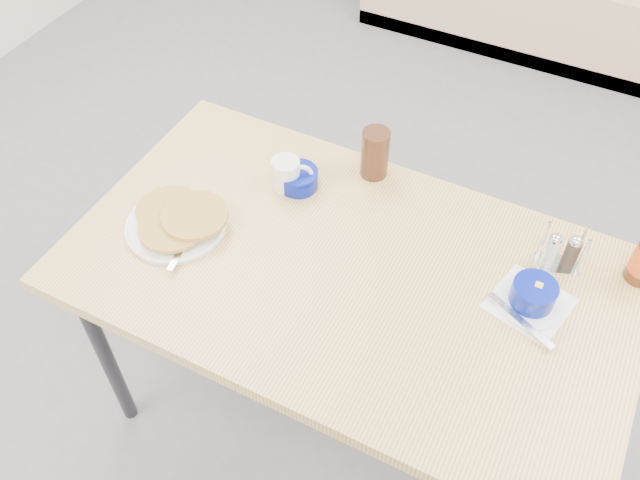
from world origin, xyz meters
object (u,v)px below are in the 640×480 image
at_px(pancake_plate, 177,221).
at_px(condiment_caddy, 561,253).
at_px(butter_bowl, 300,183).
at_px(grits_setting, 532,297).
at_px(coffee_mug, 287,173).
at_px(creamer_bowl, 298,178).
at_px(amber_tumbler, 375,153).
at_px(dining_table, 348,283).

height_order(pancake_plate, condiment_caddy, condiment_caddy).
distance_m(pancake_plate, butter_bowl, 0.34).
bearing_deg(grits_setting, coffee_mug, 172.45).
height_order(creamer_bowl, condiment_caddy, condiment_caddy).
xyz_separation_m(grits_setting, creamer_bowl, (-0.68, 0.11, -0.01)).
bearing_deg(butter_bowl, grits_setting, -8.41).
bearing_deg(coffee_mug, grits_setting, -7.55).
bearing_deg(butter_bowl, amber_tumbler, 43.71).
distance_m(dining_table, grits_setting, 0.45).
relative_size(pancake_plate, condiment_caddy, 2.17).
bearing_deg(pancake_plate, creamer_bowl, 53.39).
xyz_separation_m(coffee_mug, grits_setting, (0.70, -0.09, -0.01)).
bearing_deg(grits_setting, amber_tumbler, 154.32).
xyz_separation_m(grits_setting, amber_tumbler, (-0.51, 0.25, 0.04)).
relative_size(butter_bowl, amber_tumbler, 0.61).
relative_size(dining_table, butter_bowl, 15.76).
xyz_separation_m(pancake_plate, amber_tumbler, (0.37, 0.42, 0.05)).
distance_m(coffee_mug, amber_tumbler, 0.24).
xyz_separation_m(amber_tumbler, condiment_caddy, (0.54, -0.10, -0.03)).
bearing_deg(grits_setting, dining_table, -167.66).
relative_size(coffee_mug, amber_tumbler, 0.76).
bearing_deg(condiment_caddy, creamer_bowl, 164.41).
distance_m(pancake_plate, creamer_bowl, 0.35).
xyz_separation_m(pancake_plate, condiment_caddy, (0.91, 0.32, 0.02)).
distance_m(dining_table, pancake_plate, 0.47).
distance_m(dining_table, amber_tumbler, 0.38).
xyz_separation_m(dining_table, pancake_plate, (-0.46, -0.08, 0.08)).
distance_m(grits_setting, condiment_caddy, 0.15).
height_order(creamer_bowl, butter_bowl, creamer_bowl).
height_order(coffee_mug, butter_bowl, coffee_mug).
bearing_deg(creamer_bowl, condiment_caddy, 3.32).
bearing_deg(butter_bowl, pancake_plate, -128.91).
xyz_separation_m(butter_bowl, condiment_caddy, (0.69, 0.05, 0.02)).
relative_size(dining_table, pancake_plate, 5.18).
xyz_separation_m(creamer_bowl, condiment_caddy, (0.70, 0.04, 0.02)).
bearing_deg(condiment_caddy, pancake_plate, -179.66).
bearing_deg(dining_table, amber_tumbler, 104.11).
bearing_deg(amber_tumbler, dining_table, -75.89).
height_order(grits_setting, condiment_caddy, condiment_caddy).
distance_m(amber_tumbler, condiment_caddy, 0.55).
relative_size(butter_bowl, condiment_caddy, 0.71).
xyz_separation_m(pancake_plate, creamer_bowl, (0.21, 0.28, 0.01)).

